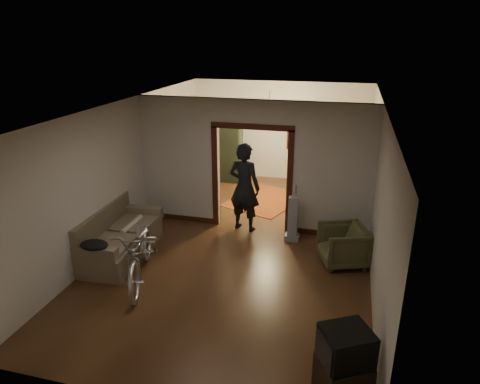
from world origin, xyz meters
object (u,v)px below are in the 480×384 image
(armchair, at_px, (343,245))
(bicycle, at_px, (141,251))
(sofa, at_px, (120,233))
(locker, at_px, (226,150))
(desk, at_px, (317,176))
(person, at_px, (244,187))

(armchair, bearing_deg, bicycle, -86.80)
(sofa, height_order, locker, locker)
(bicycle, relative_size, locker, 1.16)
(sofa, distance_m, desk, 5.78)
(bicycle, distance_m, person, 2.74)
(sofa, relative_size, locker, 1.12)
(person, distance_m, desk, 3.32)
(sofa, bearing_deg, locker, 78.78)
(sofa, distance_m, person, 2.71)
(bicycle, bearing_deg, desk, 46.93)
(armchair, height_order, person, person)
(sofa, distance_m, armchair, 4.20)
(sofa, bearing_deg, desk, 52.15)
(sofa, distance_m, bicycle, 1.04)
(sofa, height_order, bicycle, bicycle)
(locker, bearing_deg, desk, -4.77)
(sofa, xyz_separation_m, desk, (3.31, 4.74, -0.10))
(sofa, bearing_deg, bicycle, -43.35)
(bicycle, bearing_deg, armchair, 5.03)
(bicycle, distance_m, armchair, 3.64)
(sofa, distance_m, locker, 4.89)
(armchair, bearing_deg, sofa, -99.57)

